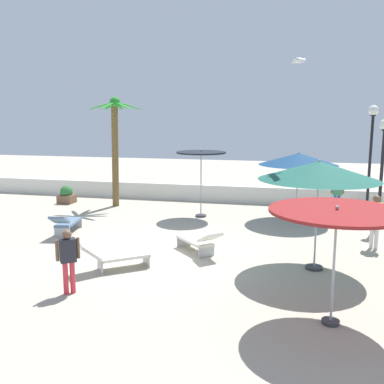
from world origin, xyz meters
The scene contains 17 objects.
ground_plane centered at (0.00, 0.00, 0.00)m, with size 56.00×56.00×0.00m, color #B2A893.
boundary_wall centered at (0.00, 8.23, 0.40)m, with size 25.20×0.30×0.80m, color silver.
patio_umbrella_0 centered at (3.74, 5.23, 2.45)m, with size 3.10×3.10×2.74m.
patio_umbrella_1 centered at (4.23, -0.46, 2.71)m, with size 3.19×3.19×3.01m.
patio_umbrella_2 centered at (4.43, -3.69, 2.26)m, with size 2.62×2.62×2.44m.
patio_umbrella_3 centered at (-0.11, 4.95, 2.48)m, with size 2.01×2.01×2.80m.
palm_tree_1 centered at (-4.35, 6.18, 3.16)m, with size 2.36×2.37×4.97m.
lamp_post_0 centered at (6.75, 7.60, 3.06)m, with size 0.43×0.43×4.58m.
lamp_post_1 centered at (6.72, 4.70, 2.59)m, with size 0.40×0.40×4.03m.
lounge_chair_0 centered at (0.86, 0.17, 0.40)m, with size 1.69×1.71×0.82m.
lounge_chair_1 centered at (-4.23, 1.30, 0.40)m, with size 0.84×1.92×0.82m.
lounge_chair_2 centered at (-1.06, -1.77, 0.39)m, with size 1.83×1.58×0.84m.
guest_0 centered at (-1.46, -3.51, 0.93)m, with size 0.46×0.41×1.55m.
guest_2 centered at (6.12, 1.89, 1.05)m, with size 0.46×0.41×1.72m.
guest_3 centered at (5.41, 6.80, 0.98)m, with size 0.56×0.25×1.62m.
seagull_1 centered at (3.60, 0.84, 5.68)m, with size 0.43×1.32×0.16m.
planter centered at (-6.97, 6.25, 0.38)m, with size 0.70×0.70×0.85m.
Camera 1 is at (3.60, -12.34, 4.16)m, focal length 40.85 mm.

